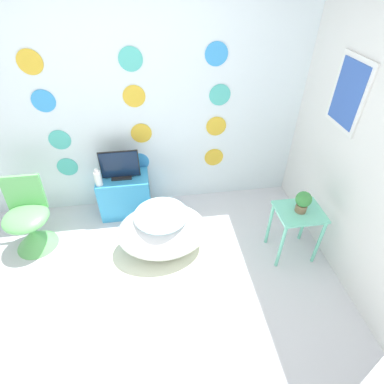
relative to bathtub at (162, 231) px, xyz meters
name	(u,v)px	position (x,y,z in m)	size (l,w,h in m)	color
ground_plane	(152,323)	(-0.16, -0.82, -0.25)	(12.00, 12.00, 0.00)	silver
wall_back_dotted	(135,100)	(-0.16, 0.86, 1.05)	(4.61, 0.05, 2.60)	white
wall_right	(348,125)	(1.67, 0.01, 1.05)	(0.06, 2.66, 2.60)	silver
rug	(163,262)	(-0.03, -0.19, -0.25)	(1.31, 0.77, 0.01)	silver
bathtub	(162,231)	(0.00, 0.00, 0.00)	(0.91, 0.65, 0.50)	white
chair	(31,227)	(-1.34, 0.25, 0.01)	(0.44, 0.44, 0.78)	#66C166
tv_cabinet	(125,195)	(-0.39, 0.64, 0.00)	(0.57, 0.34, 0.51)	#389ED6
tv	(120,166)	(-0.39, 0.64, 0.41)	(0.42, 0.12, 0.33)	black
vase	(98,178)	(-0.63, 0.54, 0.35)	(0.08, 0.08, 0.20)	white
side_table	(297,220)	(1.30, -0.24, 0.20)	(0.43, 0.37, 0.57)	#72D8B7
potted_plant_left	(303,201)	(1.30, -0.24, 0.44)	(0.15, 0.15, 0.22)	#8C6B4C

